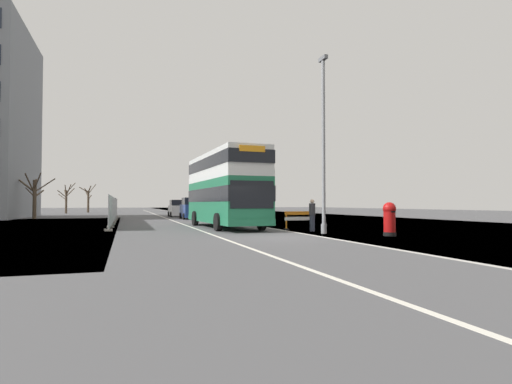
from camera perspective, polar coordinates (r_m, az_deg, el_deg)
ground at (r=18.64m, az=3.58°, el=-6.46°), size 140.00×280.00×0.10m
double_decker_bus at (r=25.98m, az=-4.42°, el=0.50°), size 3.19×10.56×4.68m
lamppost_foreground at (r=21.02m, az=9.46°, el=5.94°), size 0.29×0.70×9.05m
red_pillar_postbox at (r=20.14m, az=18.24°, el=-3.41°), size 0.61×0.61×1.59m
roadworks_barrier at (r=23.90m, az=6.11°, el=-3.67°), size 1.88×0.51×1.06m
construction_site_fence at (r=35.70m, az=-19.31°, el=-2.40°), size 0.44×24.00×2.05m
car_oncoming_near at (r=40.52m, az=-9.06°, el=-2.36°), size 1.97×4.12×2.10m
car_receding_mid at (r=47.52m, az=-10.95°, el=-2.33°), size 1.93×4.10×1.94m
bare_tree_far_verge_near at (r=45.90m, az=-28.70°, el=-0.31°), size 3.47×3.13×4.54m
bare_tree_far_verge_mid at (r=69.00m, az=-25.08°, el=-0.78°), size 2.52×2.81×4.77m
bare_tree_far_verge_far at (r=74.90m, az=-22.51°, el=-0.86°), size 2.76×2.10×4.88m
pedestrian_at_kerb at (r=22.46m, az=7.90°, el=-3.25°), size 0.34×0.34×1.76m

